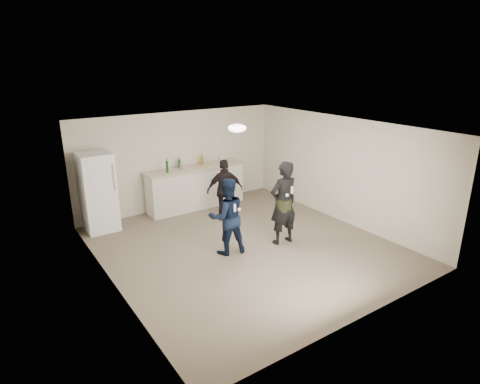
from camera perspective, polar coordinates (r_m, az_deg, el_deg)
floor at (r=8.50m, az=0.76°, el=-7.73°), size 6.00×6.00×0.00m
ceiling at (r=7.73m, az=0.84°, el=9.14°), size 6.00×6.00×0.00m
wall_back at (r=10.53m, az=-8.60°, el=4.50°), size 6.00×0.00×6.00m
wall_front at (r=6.00m, az=17.57°, el=-7.11°), size 6.00×0.00×6.00m
wall_left at (r=6.93m, az=-18.25°, el=-3.68°), size 0.00×6.00×6.00m
wall_right at (r=9.80m, az=14.12°, el=3.10°), size 0.00×6.00×6.00m
counter at (r=10.57m, az=-6.28°, el=0.55°), size 2.60×0.56×1.05m
counter_top at (r=10.41m, az=-6.38°, el=3.41°), size 2.68×0.64×0.04m
fridge at (r=9.54m, az=-19.56°, el=-0.03°), size 0.70×0.70×1.80m
fridge_handle at (r=9.15m, az=-17.52°, el=2.05°), size 0.02×0.02×0.60m
ceiling_dome at (r=7.98m, az=-0.41°, el=9.08°), size 0.36×0.36×0.16m
shaker at (r=10.19m, az=-8.37°, el=3.61°), size 0.08×0.08×0.17m
man at (r=7.95m, az=-1.87°, el=-3.49°), size 0.86×0.73×1.56m
woman at (r=8.38m, az=6.19°, el=-1.58°), size 0.67×0.46×1.79m
camo_shorts at (r=8.40m, az=6.18°, el=-1.87°), size 0.34×0.34×0.28m
spectator at (r=9.65m, az=-2.16°, el=0.31°), size 0.95×0.64×1.50m
remote_man at (r=7.63m, az=-0.77°, el=-2.27°), size 0.04×0.04×0.15m
nunchuk_man at (r=7.74m, az=-0.14°, el=-2.52°), size 0.07×0.07×0.07m
remote_woman at (r=8.09m, az=7.41°, el=0.29°), size 0.04×0.04×0.15m
nunchuk_woman at (r=8.08m, az=6.71°, el=-0.46°), size 0.07×0.07×0.07m
bottle_cluster at (r=10.42m, az=-6.91°, el=4.15°), size 1.71×0.30×0.28m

